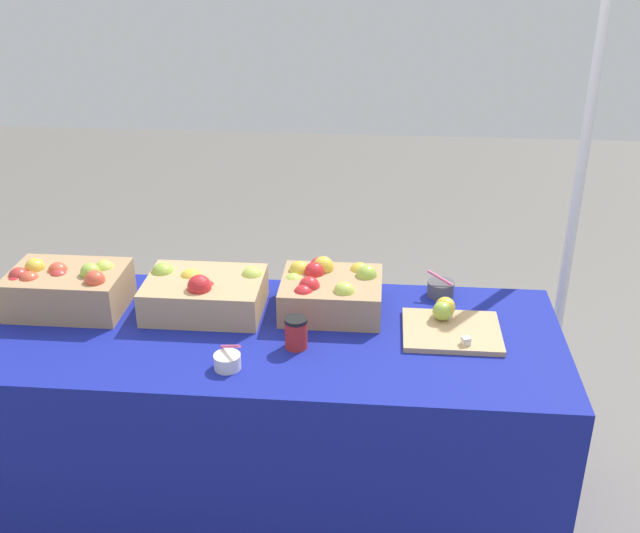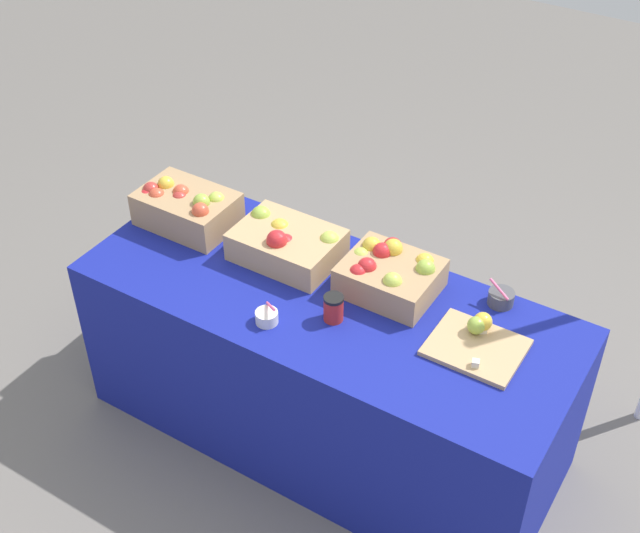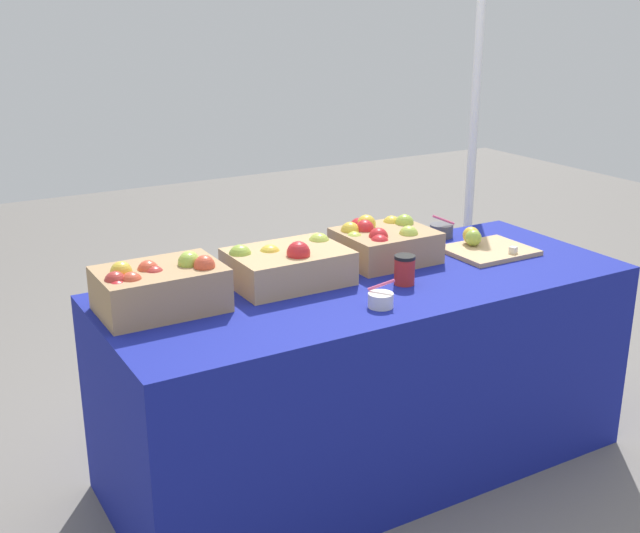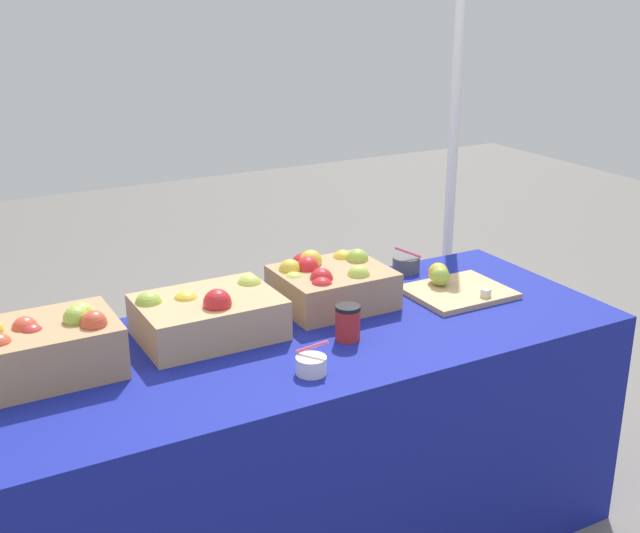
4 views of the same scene
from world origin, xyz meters
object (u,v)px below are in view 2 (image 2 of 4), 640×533
at_px(cutting_board_front, 477,341).
at_px(apple_crate_right, 389,273).
at_px(sample_bowl_mid, 501,298).
at_px(coffee_cup, 334,308).
at_px(apple_crate_middle, 286,242).
at_px(sample_bowl_near, 267,317).
at_px(apple_crate_left, 186,207).

bearing_deg(cutting_board_front, apple_crate_right, 164.77).
xyz_separation_m(sample_bowl_mid, coffee_cup, (-0.48, -0.40, 0.02)).
bearing_deg(cutting_board_front, apple_crate_middle, 175.09).
height_order(sample_bowl_near, sample_bowl_mid, sample_bowl_mid).
height_order(apple_crate_middle, apple_crate_right, apple_crate_middle).
xyz_separation_m(cutting_board_front, sample_bowl_near, (-0.69, -0.29, 0.00)).
distance_m(cutting_board_front, sample_bowl_mid, 0.25).
height_order(apple_crate_left, sample_bowl_near, apple_crate_left).
xyz_separation_m(sample_bowl_near, coffee_cup, (0.19, 0.14, 0.03)).
bearing_deg(apple_crate_middle, cutting_board_front, -4.91).
bearing_deg(apple_crate_middle, sample_bowl_near, -66.83).
height_order(cutting_board_front, coffee_cup, coffee_cup).
xyz_separation_m(apple_crate_right, sample_bowl_near, (-0.28, -0.40, -0.05)).
bearing_deg(apple_crate_left, coffee_cup, -12.89).
height_order(apple_crate_left, cutting_board_front, apple_crate_left).
relative_size(sample_bowl_near, coffee_cup, 0.88).
relative_size(cutting_board_front, sample_bowl_near, 3.48).
height_order(apple_crate_left, apple_crate_middle, apple_crate_left).
bearing_deg(apple_crate_right, sample_bowl_mid, 19.51).
xyz_separation_m(apple_crate_right, sample_bowl_mid, (0.39, 0.14, -0.04)).
distance_m(apple_crate_left, apple_crate_middle, 0.47).
height_order(apple_crate_left, apple_crate_right, apple_crate_left).
bearing_deg(apple_crate_right, sample_bowl_near, -125.28).
distance_m(apple_crate_middle, cutting_board_front, 0.84).
relative_size(apple_crate_right, sample_bowl_near, 3.74).
bearing_deg(sample_bowl_near, sample_bowl_mid, 38.54).
xyz_separation_m(apple_crate_middle, sample_bowl_mid, (0.83, 0.18, -0.04)).
height_order(sample_bowl_mid, coffee_cup, coffee_cup).
bearing_deg(cutting_board_front, sample_bowl_mid, 93.56).
relative_size(apple_crate_left, sample_bowl_mid, 3.82).
xyz_separation_m(apple_crate_middle, cutting_board_front, (0.84, -0.07, -0.05)).
bearing_deg(sample_bowl_mid, coffee_cup, -140.34).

